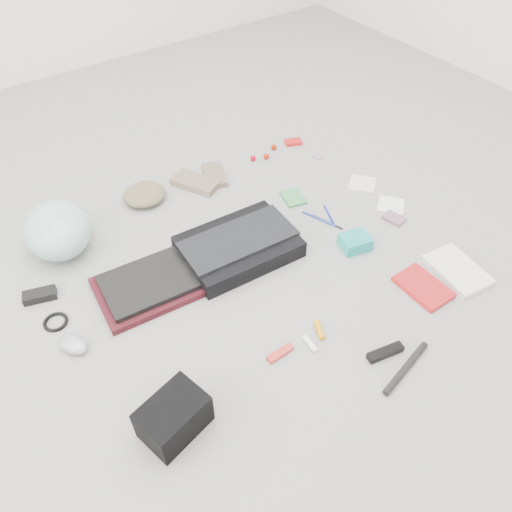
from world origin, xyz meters
TOP-DOWN VIEW (x-y plane):
  - ground_plane at (0.00, 0.00)m, footprint 4.00×4.00m
  - messenger_bag at (-0.02, 0.09)m, footprint 0.44×0.33m
  - bag_flap at (-0.02, 0.09)m, footprint 0.45×0.22m
  - laptop_sleeve at (-0.38, 0.13)m, footprint 0.39×0.31m
  - laptop at (-0.38, 0.13)m, footprint 0.34×0.26m
  - bike_helmet at (-0.56, 0.52)m, footprint 0.30×0.35m
  - beanie at (-0.17, 0.60)m, footprint 0.21×0.21m
  - mitten_left at (0.07, 0.56)m, footprint 0.19×0.23m
  - mitten_right at (0.17, 0.56)m, footprint 0.14×0.19m
  - power_brick at (-0.72, 0.31)m, footprint 0.12×0.08m
  - cable_coil at (-0.72, 0.17)m, footprint 0.09×0.09m
  - mouse at (-0.70, 0.04)m, footprint 0.11×0.13m
  - camera_bag at (-0.56, -0.39)m, footprint 0.21×0.17m
  - multitool at (-0.17, -0.37)m, footprint 0.10×0.03m
  - toiletry_tube_white at (-0.06, -0.40)m, footprint 0.02×0.07m
  - toiletry_tube_orange at (-0.01, -0.38)m, footprint 0.05×0.07m
  - u_lock at (0.11, -0.57)m, footprint 0.13×0.06m
  - bike_pump at (0.12, -0.65)m, footprint 0.24×0.07m
  - book_red at (0.43, -0.45)m, footprint 0.13×0.19m
  - book_white at (0.59, -0.46)m, footprint 0.18×0.25m
  - notepad at (0.36, 0.23)m, footprint 0.11×0.13m
  - pen_blue at (0.37, 0.06)m, footprint 0.06×0.15m
  - pen_black at (0.38, 0.03)m, footprint 0.05×0.14m
  - pen_navy at (0.42, 0.05)m, footprint 0.06×0.13m
  - accordion_wallet at (0.37, -0.14)m, footprint 0.13×0.11m
  - card_deck at (0.62, -0.12)m, footprint 0.08×0.10m
  - napkin_top at (0.68, 0.14)m, footprint 0.16×0.16m
  - napkin_bottom at (0.68, -0.05)m, footprint 0.15×0.15m
  - lollipop_a at (0.39, 0.57)m, footprint 0.03×0.03m
  - lollipop_b at (0.45, 0.55)m, footprint 0.03×0.03m
  - lollipop_c at (0.52, 0.59)m, footprint 0.04×0.04m
  - altoids_tin at (0.63, 0.58)m, footprint 0.10×0.08m
  - stamp_sheet at (0.66, 0.42)m, footprint 0.06×0.07m

SIDE VIEW (x-z plane):
  - ground_plane at x=0.00m, z-range 0.00..0.00m
  - stamp_sheet at x=0.66m, z-range 0.00..0.00m
  - napkin_bottom at x=0.68m, z-range 0.00..0.01m
  - napkin_top at x=0.68m, z-range 0.00..0.01m
  - pen_navy at x=0.42m, z-range 0.00..0.01m
  - pen_black at x=0.38m, z-range 0.00..0.01m
  - pen_blue at x=0.37m, z-range 0.00..0.01m
  - cable_coil at x=-0.72m, z-range 0.00..0.01m
  - notepad at x=0.36m, z-range 0.00..0.01m
  - multitool at x=-0.17m, z-range 0.00..0.01m
  - card_deck at x=0.62m, z-range 0.00..0.02m
  - altoids_tin at x=0.63m, z-range 0.00..0.02m
  - toiletry_tube_white at x=-0.06m, z-range 0.00..0.02m
  - book_red at x=0.43m, z-range 0.00..0.02m
  - toiletry_tube_orange at x=-0.01m, z-range 0.00..0.02m
  - bike_pump at x=0.12m, z-range 0.00..0.02m
  - book_white at x=0.59m, z-range 0.00..0.02m
  - u_lock at x=0.11m, z-range 0.00..0.03m
  - laptop_sleeve at x=-0.38m, z-range 0.00..0.03m
  - mitten_right at x=0.17m, z-range 0.00..0.03m
  - lollipop_a at x=0.39m, z-range 0.00..0.03m
  - lollipop_c at x=0.52m, z-range 0.00..0.03m
  - lollipop_b at x=0.45m, z-range 0.00..0.03m
  - power_brick at x=-0.72m, z-range 0.00..0.03m
  - mitten_left at x=0.07m, z-range 0.00..0.03m
  - mouse at x=-0.70m, z-range 0.00..0.04m
  - accordion_wallet at x=0.37m, z-range 0.00..0.06m
  - beanie at x=-0.17m, z-range 0.00..0.06m
  - messenger_bag at x=-0.02m, z-range 0.00..0.07m
  - laptop at x=-0.38m, z-range 0.03..0.05m
  - camera_bag at x=-0.56m, z-range 0.00..0.12m
  - bag_flap at x=-0.02m, z-range 0.07..0.08m
  - bike_helmet at x=-0.56m, z-range 0.00..0.18m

